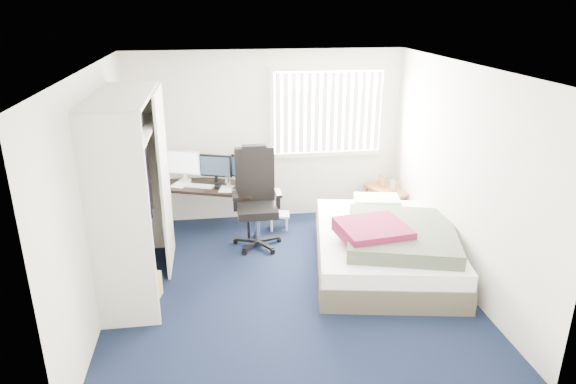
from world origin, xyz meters
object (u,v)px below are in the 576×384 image
(desk, at_px, (212,182))
(nightstand, at_px, (386,193))
(bed, at_px, (385,245))
(office_chair, at_px, (256,208))

(desk, bearing_deg, nightstand, -1.17)
(nightstand, height_order, bed, bed)
(desk, height_order, bed, desk)
(nightstand, xyz_separation_m, bed, (-0.49, -1.47, -0.12))
(office_chair, bearing_deg, desk, 134.07)
(office_chair, xyz_separation_m, bed, (1.51, -0.92, -0.22))
(nightstand, bearing_deg, bed, -108.55)
(bed, bearing_deg, nightstand, 71.45)
(desk, xyz_separation_m, nightstand, (2.59, -0.05, -0.29))
(office_chair, distance_m, nightstand, 2.08)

